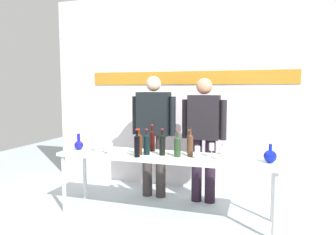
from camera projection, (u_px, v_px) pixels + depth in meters
ground_plane at (164, 216)px, 3.63m from camera, size 10.00×10.00×0.00m
back_wall at (188, 91)px, 4.63m from camera, size 4.54×0.11×3.00m
display_table at (164, 160)px, 3.56m from camera, size 2.60×0.56×0.75m
decanter_blue_left at (79, 144)px, 3.86m from camera, size 0.11×0.11×0.21m
decanter_blue_right at (270, 156)px, 3.17m from camera, size 0.14×0.14×0.20m
presenter_left at (154, 128)px, 4.22m from camera, size 0.64×0.22×1.71m
presenter_right at (204, 132)px, 4.02m from camera, size 0.60×0.22×1.67m
wine_bottle_0 at (147, 143)px, 3.56m from camera, size 0.07×0.07×0.31m
wine_bottle_1 at (137, 145)px, 3.43m from camera, size 0.06×0.06×0.33m
wine_bottle_2 at (152, 140)px, 3.78m from camera, size 0.07×0.07×0.34m
wine_bottle_3 at (177, 146)px, 3.45m from camera, size 0.08×0.08×0.30m
wine_bottle_4 at (162, 144)px, 3.53m from camera, size 0.07×0.07×0.32m
wine_bottle_5 at (139, 143)px, 3.55m from camera, size 0.07×0.07×0.31m
wine_bottle_6 at (190, 144)px, 3.46m from camera, size 0.07×0.07×0.34m
wine_bottle_7 at (189, 143)px, 3.67m from camera, size 0.06×0.06×0.29m
wine_glass_left_0 at (106, 145)px, 3.65m from camera, size 0.06×0.06×0.15m
wine_glass_left_1 at (110, 146)px, 3.55m from camera, size 0.07×0.07×0.14m
wine_glass_left_2 at (137, 141)px, 3.90m from camera, size 0.06×0.06×0.15m
wine_glass_left_3 at (96, 143)px, 3.75m from camera, size 0.07×0.07×0.15m
wine_glass_left_4 at (105, 142)px, 3.84m from camera, size 0.06×0.06×0.15m
wine_glass_right_0 at (212, 147)px, 3.44m from camera, size 0.06×0.06×0.16m
wine_glass_right_1 at (222, 151)px, 3.26m from camera, size 0.06×0.06×0.15m
wine_glass_right_2 at (197, 150)px, 3.34m from camera, size 0.06×0.06×0.14m
wine_glass_right_3 at (225, 147)px, 3.52m from camera, size 0.06×0.06×0.14m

